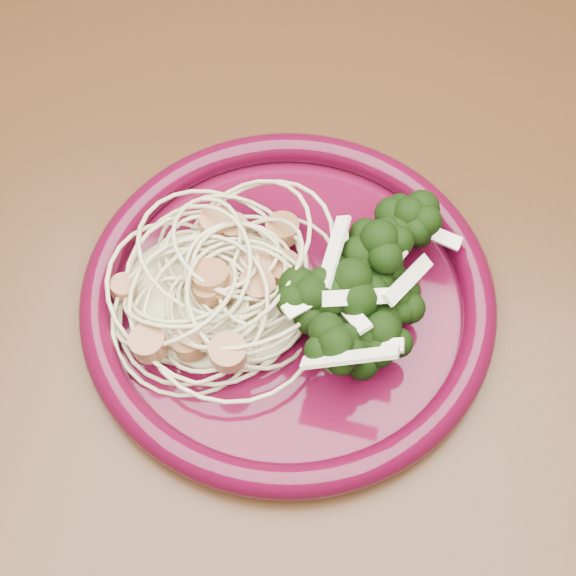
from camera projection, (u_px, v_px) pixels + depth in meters
The scene contains 6 objects.
dining_table at pixel (407, 388), 0.61m from camera, with size 1.20×0.80×0.75m.
dinner_plate at pixel (288, 296), 0.52m from camera, with size 0.31×0.31×0.02m.
spaghetti_pile at pixel (217, 288), 0.51m from camera, with size 0.13×0.11×0.03m, color beige.
scallop_cluster at pixel (213, 258), 0.48m from camera, with size 0.13×0.13×0.04m, color #A16E45, non-canonical shape.
broccoli_pile at pixel (376, 281), 0.50m from camera, with size 0.08×0.13×0.05m, color black.
onion_garnish at pixel (381, 255), 0.48m from camera, with size 0.06×0.09×0.05m, color #EEEEC8, non-canonical shape.
Camera 1 is at (-0.04, -0.26, 1.21)m, focal length 50.00 mm.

